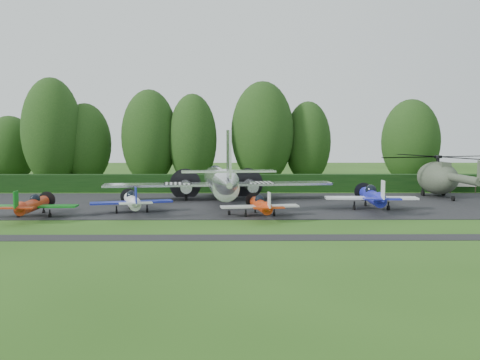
{
  "coord_description": "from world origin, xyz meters",
  "views": [
    {
      "loc": [
        0.94,
        -40.07,
        6.81
      ],
      "look_at": [
        1.35,
        8.18,
        2.5
      ],
      "focal_mm": 40.0,
      "sensor_mm": 36.0,
      "label": 1
    }
  ],
  "objects_px": {
    "light_plane_white": "(132,201)",
    "helicopter": "(438,175)",
    "sign_board": "(463,183)",
    "light_plane_red": "(33,205)",
    "light_plane_orange": "(261,205)",
    "transport_plane": "(220,182)",
    "light_plane_blue": "(372,196)"
  },
  "relations": [
    {
      "from": "transport_plane",
      "to": "light_plane_red",
      "type": "xyz_separation_m",
      "value": [
        -14.57,
        -9.62,
        -0.95
      ]
    },
    {
      "from": "light_plane_orange",
      "to": "light_plane_blue",
      "type": "relative_size",
      "value": 0.79
    },
    {
      "from": "light_plane_white",
      "to": "light_plane_blue",
      "type": "bearing_deg",
      "value": 20.01
    },
    {
      "from": "light_plane_blue",
      "to": "helicopter",
      "type": "distance_m",
      "value": 13.63
    },
    {
      "from": "light_plane_white",
      "to": "light_plane_red",
      "type": "bearing_deg",
      "value": -146.55
    },
    {
      "from": "light_plane_white",
      "to": "light_plane_orange",
      "type": "xyz_separation_m",
      "value": [
        10.68,
        -2.08,
        -0.09
      ]
    },
    {
      "from": "light_plane_white",
      "to": "helicopter",
      "type": "distance_m",
      "value": 31.97
    },
    {
      "from": "light_plane_orange",
      "to": "sign_board",
      "type": "height_order",
      "value": "light_plane_orange"
    },
    {
      "from": "light_plane_blue",
      "to": "helicopter",
      "type": "xyz_separation_m",
      "value": [
        9.38,
        9.83,
        1.08
      ]
    },
    {
      "from": "light_plane_white",
      "to": "light_plane_orange",
      "type": "relative_size",
      "value": 1.08
    },
    {
      "from": "transport_plane",
      "to": "sign_board",
      "type": "height_order",
      "value": "transport_plane"
    },
    {
      "from": "light_plane_red",
      "to": "light_plane_orange",
      "type": "distance_m",
      "value": 18.11
    },
    {
      "from": "light_plane_white",
      "to": "sign_board",
      "type": "relative_size",
      "value": 2.47
    },
    {
      "from": "light_plane_blue",
      "to": "sign_board",
      "type": "relative_size",
      "value": 2.88
    },
    {
      "from": "helicopter",
      "to": "sign_board",
      "type": "relative_size",
      "value": 5.48
    },
    {
      "from": "transport_plane",
      "to": "light_plane_blue",
      "type": "height_order",
      "value": "transport_plane"
    },
    {
      "from": "light_plane_white",
      "to": "sign_board",
      "type": "bearing_deg",
      "value": 39.8
    },
    {
      "from": "light_plane_blue",
      "to": "light_plane_white",
      "type": "bearing_deg",
      "value": -178.7
    },
    {
      "from": "sign_board",
      "to": "light_plane_blue",
      "type": "bearing_deg",
      "value": -139.45
    },
    {
      "from": "light_plane_orange",
      "to": "sign_board",
      "type": "distance_m",
      "value": 29.15
    },
    {
      "from": "helicopter",
      "to": "light_plane_red",
      "type": "bearing_deg",
      "value": -156.28
    },
    {
      "from": "sign_board",
      "to": "light_plane_red",
      "type": "bearing_deg",
      "value": -161.61
    },
    {
      "from": "transport_plane",
      "to": "light_plane_blue",
      "type": "relative_size",
      "value": 2.7
    },
    {
      "from": "transport_plane",
      "to": "light_plane_white",
      "type": "xyz_separation_m",
      "value": [
        -7.13,
        -7.3,
        -0.93
      ]
    },
    {
      "from": "helicopter",
      "to": "light_plane_white",
      "type": "bearing_deg",
      "value": -155.65
    },
    {
      "from": "light_plane_red",
      "to": "light_plane_white",
      "type": "xyz_separation_m",
      "value": [
        7.43,
        2.33,
        0.02
      ]
    },
    {
      "from": "light_plane_blue",
      "to": "light_plane_red",
      "type": "bearing_deg",
      "value": -175.02
    },
    {
      "from": "light_plane_orange",
      "to": "sign_board",
      "type": "xyz_separation_m",
      "value": [
        23.58,
        17.14,
        0.1
      ]
    },
    {
      "from": "light_plane_red",
      "to": "light_plane_white",
      "type": "bearing_deg",
      "value": 18.26
    },
    {
      "from": "light_plane_red",
      "to": "light_plane_blue",
      "type": "xyz_separation_m",
      "value": [
        27.95,
        3.74,
        0.2
      ]
    },
    {
      "from": "light_plane_orange",
      "to": "light_plane_red",
      "type": "bearing_deg",
      "value": -170.27
    },
    {
      "from": "sign_board",
      "to": "transport_plane",
      "type": "bearing_deg",
      "value": -168.27
    }
  ]
}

